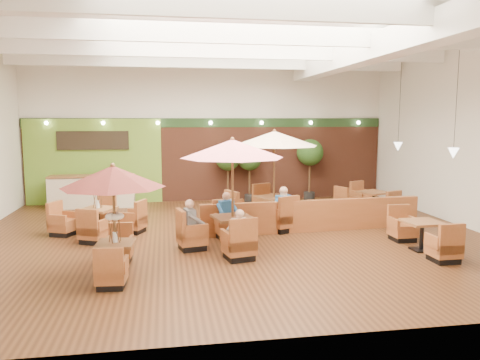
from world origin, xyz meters
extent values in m
plane|color=#381E0F|center=(0.00, 0.00, 0.00)|extent=(14.00, 14.00, 0.00)
cube|color=silver|center=(0.00, 6.00, 2.75)|extent=(14.00, 0.04, 5.50)
cube|color=silver|center=(0.00, -6.00, 2.75)|extent=(14.00, 0.04, 5.50)
cube|color=silver|center=(7.00, 0.00, 2.75)|extent=(0.04, 12.00, 5.50)
cube|color=white|center=(0.00, 0.00, 5.50)|extent=(14.00, 12.00, 0.04)
cube|color=brown|center=(0.00, 5.94, 1.60)|extent=(13.90, 0.10, 3.20)
cube|color=#1E3819|center=(0.00, 5.93, 3.05)|extent=(13.90, 0.12, 0.35)
cube|color=olive|center=(-4.40, 5.88, 1.60)|extent=(5.00, 0.08, 3.20)
cube|color=black|center=(-4.40, 5.80, 2.40)|extent=(2.60, 0.08, 0.70)
cube|color=white|center=(3.50, 0.00, 4.95)|extent=(0.60, 11.00, 0.60)
cube|color=white|center=(0.00, -4.00, 5.15)|extent=(13.60, 0.12, 0.45)
cube|color=white|center=(0.00, -1.30, 5.15)|extent=(13.60, 0.12, 0.45)
cube|color=white|center=(0.00, 1.30, 5.15)|extent=(13.60, 0.12, 0.45)
cube|color=white|center=(0.00, 4.00, 5.15)|extent=(13.60, 0.12, 0.45)
cylinder|color=black|center=(5.80, -1.00, 3.90)|extent=(0.01, 0.01, 3.20)
cone|color=white|center=(5.80, -1.00, 2.30)|extent=(0.28, 0.28, 0.28)
cylinder|color=black|center=(5.80, 2.00, 3.90)|extent=(0.01, 0.01, 3.20)
cone|color=white|center=(5.80, 2.00, 2.30)|extent=(0.28, 0.28, 0.28)
sphere|color=#FFEAC6|center=(-6.00, 5.70, 3.05)|extent=(0.14, 0.14, 0.14)
sphere|color=#FFEAC6|center=(-4.00, 5.70, 3.05)|extent=(0.14, 0.14, 0.14)
sphere|color=#FFEAC6|center=(-2.00, 5.70, 3.05)|extent=(0.14, 0.14, 0.14)
sphere|color=#FFEAC6|center=(0.00, 5.70, 3.05)|extent=(0.14, 0.14, 0.14)
sphere|color=#FFEAC6|center=(2.00, 5.70, 3.05)|extent=(0.14, 0.14, 0.14)
sphere|color=#FFEAC6|center=(4.00, 5.70, 3.05)|extent=(0.14, 0.14, 0.14)
sphere|color=#FFEAC6|center=(6.00, 5.70, 3.05)|extent=(0.14, 0.14, 0.14)
cube|color=beige|center=(-4.40, 5.10, 0.55)|extent=(3.00, 0.70, 1.10)
cube|color=brown|center=(-4.40, 5.10, 1.15)|extent=(3.00, 0.75, 0.06)
cube|color=brown|center=(2.39, 0.28, 0.45)|extent=(6.54, 0.60, 0.91)
cube|color=brown|center=(-2.82, -2.59, 0.64)|extent=(0.81, 0.81, 0.05)
cylinder|color=black|center=(-2.82, -2.59, 0.33)|extent=(0.09, 0.09, 0.59)
cube|color=black|center=(-2.82, -2.59, 0.02)|extent=(0.43, 0.43, 0.04)
cube|color=brown|center=(-2.82, -3.44, 0.27)|extent=(0.59, 0.59, 0.28)
cube|color=brown|center=(-2.80, -3.67, 0.53)|extent=(0.56, 0.13, 0.62)
cube|color=brown|center=(-3.08, -3.42, 0.44)|extent=(0.11, 0.49, 0.25)
cube|color=brown|center=(-2.57, -3.46, 0.44)|extent=(0.11, 0.49, 0.25)
cube|color=black|center=(-2.82, -3.44, 0.06)|extent=(0.53, 0.53, 0.12)
cube|color=brown|center=(-2.82, -1.75, 0.27)|extent=(0.59, 0.59, 0.28)
cube|color=brown|center=(-2.84, -1.52, 0.53)|extent=(0.56, 0.13, 0.62)
cube|color=brown|center=(-2.57, -1.77, 0.44)|extent=(0.11, 0.49, 0.25)
cube|color=brown|center=(-3.08, -1.73, 0.44)|extent=(0.11, 0.49, 0.25)
cube|color=black|center=(-2.82, -1.75, 0.06)|extent=(0.53, 0.53, 0.12)
cylinder|color=brown|center=(-2.82, -2.59, 1.11)|extent=(0.06, 0.06, 2.22)
cone|color=#551D19|center=(-2.82, -2.59, 2.04)|extent=(2.13, 2.13, 0.45)
sphere|color=brown|center=(-2.82, -2.59, 2.27)|extent=(0.10, 0.10, 0.10)
cylinder|color=silver|center=(-2.82, -2.59, 0.78)|extent=(0.10, 0.10, 0.22)
cube|color=brown|center=(-0.14, -1.04, 0.77)|extent=(1.07, 1.07, 0.06)
cylinder|color=black|center=(-0.14, -1.04, 0.39)|extent=(0.11, 0.11, 0.70)
cube|color=black|center=(-0.14, -1.04, 0.02)|extent=(0.57, 0.57, 0.04)
cube|color=brown|center=(-0.14, -2.05, 0.32)|extent=(0.78, 0.78, 0.34)
cube|color=brown|center=(-0.19, -2.32, 0.64)|extent=(0.67, 0.24, 0.75)
cube|color=brown|center=(-0.44, -2.11, 0.53)|extent=(0.20, 0.59, 0.30)
cube|color=brown|center=(0.17, -1.99, 0.53)|extent=(0.20, 0.59, 0.30)
cube|color=black|center=(-0.14, -2.05, 0.07)|extent=(0.69, 0.69, 0.15)
cube|color=brown|center=(-0.14, -0.03, 0.32)|extent=(0.78, 0.78, 0.34)
cube|color=brown|center=(-0.08, 0.24, 0.64)|extent=(0.67, 0.24, 0.75)
cube|color=brown|center=(0.17, 0.04, 0.53)|extent=(0.20, 0.59, 0.30)
cube|color=brown|center=(-0.44, -0.09, 0.53)|extent=(0.20, 0.59, 0.30)
cube|color=black|center=(-0.14, -0.03, 0.07)|extent=(0.69, 0.69, 0.15)
cube|color=brown|center=(-1.15, -1.04, 0.32)|extent=(0.78, 0.78, 0.34)
cube|color=brown|center=(-0.88, -1.10, 0.64)|extent=(0.24, 0.67, 0.75)
cube|color=brown|center=(-1.21, -0.74, 0.53)|extent=(0.59, 0.20, 0.30)
cube|color=brown|center=(-1.08, -1.34, 0.53)|extent=(0.59, 0.20, 0.30)
cube|color=black|center=(-1.15, -1.04, 0.07)|extent=(0.69, 0.69, 0.15)
cylinder|color=brown|center=(-0.14, -1.04, 1.33)|extent=(0.06, 0.06, 2.66)
cone|color=#D76771|center=(-0.14, -1.04, 2.48)|extent=(2.55, 2.55, 0.45)
sphere|color=brown|center=(-0.14, -1.04, 2.71)|extent=(0.10, 0.10, 0.10)
cube|color=brown|center=(1.51, 1.48, 0.80)|extent=(1.26, 1.26, 0.07)
cylinder|color=black|center=(1.51, 1.48, 0.41)|extent=(0.11, 0.11, 0.74)
cube|color=black|center=(1.51, 1.48, 0.02)|extent=(0.67, 0.67, 0.04)
cube|color=brown|center=(1.51, 0.42, 0.34)|extent=(0.92, 0.92, 0.36)
cube|color=brown|center=(1.39, 0.15, 0.67)|extent=(0.68, 0.39, 0.78)
cube|color=brown|center=(1.22, 0.28, 0.56)|extent=(0.34, 0.60, 0.31)
cube|color=brown|center=(1.81, 0.55, 0.56)|extent=(0.34, 0.60, 0.31)
cube|color=black|center=(1.51, 0.42, 0.08)|extent=(0.81, 0.81, 0.16)
cube|color=brown|center=(1.51, 2.54, 0.34)|extent=(0.92, 0.92, 0.36)
cube|color=brown|center=(1.63, 2.81, 0.67)|extent=(0.68, 0.39, 0.78)
cube|color=brown|center=(1.81, 2.67, 0.56)|extent=(0.34, 0.60, 0.31)
cube|color=brown|center=(1.22, 2.41, 0.56)|extent=(0.34, 0.60, 0.31)
cube|color=black|center=(1.51, 2.54, 0.08)|extent=(0.81, 0.81, 0.16)
cube|color=brown|center=(0.45, 1.48, 0.34)|extent=(0.92, 0.92, 0.36)
cube|color=brown|center=(0.72, 1.36, 0.67)|extent=(0.39, 0.68, 0.78)
cube|color=brown|center=(0.32, 1.77, 0.56)|extent=(0.60, 0.34, 0.31)
cube|color=brown|center=(0.59, 1.19, 0.56)|extent=(0.60, 0.34, 0.31)
cube|color=black|center=(0.45, 1.48, 0.08)|extent=(0.81, 0.81, 0.16)
cylinder|color=brown|center=(1.51, 1.48, 1.40)|extent=(0.06, 0.06, 2.79)
cone|color=#D1B392|center=(1.51, 1.48, 2.61)|extent=(2.68, 2.68, 0.45)
sphere|color=brown|center=(1.51, 1.48, 2.84)|extent=(0.10, 0.10, 0.10)
cube|color=brown|center=(-3.64, 0.93, 0.71)|extent=(1.11, 1.11, 0.06)
cylinder|color=black|center=(-3.64, 0.93, 0.37)|extent=(0.10, 0.10, 0.65)
cube|color=black|center=(-3.64, 0.93, 0.02)|extent=(0.59, 0.59, 0.04)
cube|color=brown|center=(-3.64, -0.01, 0.30)|extent=(0.81, 0.81, 0.32)
cube|color=brown|center=(-3.53, -0.25, 0.59)|extent=(0.60, 0.34, 0.69)
cube|color=brown|center=(-3.90, 0.11, 0.49)|extent=(0.30, 0.53, 0.28)
cube|color=brown|center=(-3.38, -0.13, 0.49)|extent=(0.30, 0.53, 0.28)
cube|color=black|center=(-3.64, -0.01, 0.07)|extent=(0.72, 0.72, 0.14)
cube|color=brown|center=(-3.64, 1.86, 0.30)|extent=(0.81, 0.81, 0.32)
cube|color=brown|center=(-3.75, 2.10, 0.59)|extent=(0.60, 0.34, 0.69)
cube|color=brown|center=(-3.38, 1.75, 0.49)|extent=(0.30, 0.53, 0.28)
cube|color=brown|center=(-3.90, 1.98, 0.49)|extent=(0.30, 0.53, 0.28)
cube|color=black|center=(-3.64, 1.86, 0.07)|extent=(0.72, 0.72, 0.14)
cube|color=brown|center=(-4.58, 0.93, 0.30)|extent=(0.81, 0.81, 0.32)
cube|color=brown|center=(-4.34, 1.03, 0.59)|extent=(0.34, 0.60, 0.69)
cube|color=brown|center=(-4.46, 1.19, 0.49)|extent=(0.53, 0.30, 0.28)
cube|color=brown|center=(-4.70, 0.67, 0.49)|extent=(0.53, 0.30, 0.28)
cube|color=black|center=(-4.58, 0.93, 0.07)|extent=(0.72, 0.72, 0.14)
cube|color=brown|center=(-2.70, 0.93, 0.30)|extent=(0.81, 0.81, 0.32)
cube|color=brown|center=(-2.93, 0.82, 0.59)|extent=(0.34, 0.60, 0.69)
cube|color=brown|center=(-2.82, 0.67, 0.49)|extent=(0.53, 0.30, 0.28)
cube|color=brown|center=(-2.58, 1.19, 0.49)|extent=(0.53, 0.30, 0.28)
cube|color=black|center=(-2.70, 0.93, 0.07)|extent=(0.72, 0.72, 0.14)
cylinder|color=silver|center=(-3.64, 0.93, 0.85)|extent=(0.10, 0.10, 0.22)
cube|color=brown|center=(4.39, -2.03, 0.70)|extent=(0.85, 0.85, 0.06)
cylinder|color=black|center=(4.39, -2.03, 0.36)|extent=(0.10, 0.10, 0.65)
cube|color=black|center=(4.39, -2.03, 0.02)|extent=(0.45, 0.45, 0.04)
cube|color=brown|center=(4.39, -2.96, 0.29)|extent=(0.62, 0.62, 0.31)
cube|color=brown|center=(4.39, -3.22, 0.59)|extent=(0.61, 0.11, 0.68)
cube|color=brown|center=(4.11, -2.97, 0.49)|extent=(0.09, 0.54, 0.27)
cube|color=brown|center=(4.68, -2.96, 0.49)|extent=(0.09, 0.54, 0.27)
cube|color=black|center=(4.39, -2.96, 0.07)|extent=(0.55, 0.55, 0.14)
cube|color=brown|center=(4.39, -1.10, 0.29)|extent=(0.62, 0.62, 0.31)
cube|color=brown|center=(4.40, -0.85, 0.59)|extent=(0.61, 0.11, 0.68)
cube|color=brown|center=(4.68, -1.10, 0.49)|extent=(0.09, 0.54, 0.27)
cube|color=brown|center=(4.11, -1.11, 0.49)|extent=(0.09, 0.54, 0.27)
cube|color=black|center=(4.39, -1.10, 0.07)|extent=(0.55, 0.55, 0.14)
cube|color=brown|center=(5.21, 2.41, 0.73)|extent=(1.12, 1.12, 0.06)
cylinder|color=black|center=(5.21, 2.41, 0.37)|extent=(0.10, 0.10, 0.67)
cube|color=black|center=(5.21, 2.41, 0.02)|extent=(0.59, 0.59, 0.04)
cube|color=brown|center=(5.21, 1.44, 0.30)|extent=(0.82, 0.82, 0.32)
cube|color=brown|center=(5.11, 1.20, 0.61)|extent=(0.62, 0.33, 0.71)
cube|color=brown|center=(4.94, 1.33, 0.51)|extent=(0.29, 0.55, 0.28)
cube|color=brown|center=(5.48, 1.56, 0.51)|extent=(0.29, 0.55, 0.28)
cube|color=black|center=(5.21, 1.44, 0.07)|extent=(0.73, 0.73, 0.14)
cube|color=brown|center=(5.21, 3.37, 0.30)|extent=(0.82, 0.82, 0.32)
cube|color=brown|center=(5.31, 3.61, 0.61)|extent=(0.62, 0.33, 0.71)
cube|color=brown|center=(5.48, 3.48, 0.51)|extent=(0.29, 0.55, 0.28)
cube|color=brown|center=(4.94, 3.25, 0.51)|extent=(0.29, 0.55, 0.28)
cube|color=black|center=(5.21, 3.37, 0.07)|extent=(0.73, 0.73, 0.14)
cube|color=brown|center=(4.25, 2.41, 0.30)|extent=(0.82, 0.82, 0.32)
cube|color=brown|center=(4.49, 2.31, 0.61)|extent=(0.33, 0.62, 0.71)
cube|color=brown|center=(4.14, 2.68, 0.51)|extent=(0.55, 0.29, 0.28)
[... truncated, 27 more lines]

